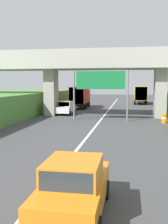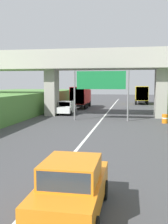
{
  "view_description": "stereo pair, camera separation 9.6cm",
  "coord_description": "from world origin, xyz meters",
  "px_view_note": "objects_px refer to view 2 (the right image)",
  "views": [
    {
      "loc": [
        3.02,
        -0.41,
        3.9
      ],
      "look_at": [
        0.0,
        17.5,
        2.0
      ],
      "focal_mm": 43.02,
      "sensor_mm": 36.0,
      "label": 1
    },
    {
      "loc": [
        3.12,
        -0.39,
        3.9
      ],
      "look_at": [
        0.0,
        17.5,
        2.0
      ],
      "focal_mm": 43.02,
      "sensor_mm": 36.0,
      "label": 2
    }
  ],
  "objects_px": {
    "overhead_highway_sign": "(101,83)",
    "construction_barrel_5": "(161,113)",
    "car_white": "(66,108)",
    "truck_red": "(81,96)",
    "car_orange": "(72,187)",
    "construction_barrel_4": "(165,119)",
    "truck_yellow": "(141,94)"
  },
  "relations": [
    {
      "from": "overhead_highway_sign",
      "to": "car_orange",
      "type": "bearing_deg",
      "value": -86.0
    },
    {
      "from": "truck_red",
      "to": "construction_barrel_4",
      "type": "bearing_deg",
      "value": -53.3
    },
    {
      "from": "construction_barrel_4",
      "to": "construction_barrel_5",
      "type": "height_order",
      "value": "same"
    },
    {
      "from": "overhead_highway_sign",
      "to": "construction_barrel_4",
      "type": "bearing_deg",
      "value": -7.09
    },
    {
      "from": "car_white",
      "to": "truck_red",
      "type": "bearing_deg",
      "value": 88.81
    },
    {
      "from": "truck_yellow",
      "to": "car_white",
      "type": "bearing_deg",
      "value": -116.56
    },
    {
      "from": "truck_yellow",
      "to": "car_white",
      "type": "distance_m",
      "value": 22.77
    },
    {
      "from": "car_white",
      "to": "construction_barrel_4",
      "type": "relative_size",
      "value": 4.56
    },
    {
      "from": "car_white",
      "to": "construction_barrel_5",
      "type": "height_order",
      "value": "car_white"
    },
    {
      "from": "construction_barrel_5",
      "to": "car_orange",
      "type": "bearing_deg",
      "value": -101.72
    },
    {
      "from": "construction_barrel_4",
      "to": "construction_barrel_5",
      "type": "xyz_separation_m",
      "value": [
        0.11,
        4.89,
        0.0
      ]
    },
    {
      "from": "truck_red",
      "to": "car_white",
      "type": "height_order",
      "value": "truck_red"
    },
    {
      "from": "overhead_highway_sign",
      "to": "car_orange",
      "type": "height_order",
      "value": "overhead_highway_sign"
    },
    {
      "from": "overhead_highway_sign",
      "to": "car_white",
      "type": "xyz_separation_m",
      "value": [
        -5.0,
        5.07,
        -3.1
      ]
    },
    {
      "from": "car_orange",
      "to": "car_white",
      "type": "xyz_separation_m",
      "value": [
        -6.45,
        25.9,
        0.0
      ]
    },
    {
      "from": "overhead_highway_sign",
      "to": "construction_barrel_5",
      "type": "relative_size",
      "value": 6.53
    },
    {
      "from": "truck_yellow",
      "to": "car_white",
      "type": "xyz_separation_m",
      "value": [
        -10.17,
        -20.35,
        -1.08
      ]
    },
    {
      "from": "truck_yellow",
      "to": "car_white",
      "type": "relative_size",
      "value": 1.78
    },
    {
      "from": "car_white",
      "to": "construction_barrel_5",
      "type": "xyz_separation_m",
      "value": [
        11.62,
        -0.99,
        -0.4
      ]
    },
    {
      "from": "truck_yellow",
      "to": "construction_barrel_4",
      "type": "relative_size",
      "value": 8.11
    },
    {
      "from": "car_orange",
      "to": "car_white",
      "type": "bearing_deg",
      "value": 103.99
    },
    {
      "from": "overhead_highway_sign",
      "to": "truck_red",
      "type": "height_order",
      "value": "overhead_highway_sign"
    },
    {
      "from": "car_orange",
      "to": "construction_barrel_5",
      "type": "distance_m",
      "value": 25.44
    },
    {
      "from": "overhead_highway_sign",
      "to": "car_orange",
      "type": "xyz_separation_m",
      "value": [
        1.46,
        -20.83,
        -3.1
      ]
    },
    {
      "from": "truck_red",
      "to": "truck_yellow",
      "type": "bearing_deg",
      "value": 47.89
    },
    {
      "from": "car_orange",
      "to": "overhead_highway_sign",
      "type": "bearing_deg",
      "value": 94.0
    },
    {
      "from": "overhead_highway_sign",
      "to": "truck_yellow",
      "type": "distance_m",
      "value": 26.02
    },
    {
      "from": "car_white",
      "to": "truck_yellow",
      "type": "bearing_deg",
      "value": 63.44
    },
    {
      "from": "construction_barrel_5",
      "to": "overhead_highway_sign",
      "type": "bearing_deg",
      "value": -148.39
    },
    {
      "from": "overhead_highway_sign",
      "to": "truck_yellow",
      "type": "xyz_separation_m",
      "value": [
        5.18,
        25.42,
        -2.02
      ]
    },
    {
      "from": "construction_barrel_4",
      "to": "construction_barrel_5",
      "type": "bearing_deg",
      "value": 88.69
    },
    {
      "from": "truck_yellow",
      "to": "overhead_highway_sign",
      "type": "bearing_deg",
      "value": -101.51
    }
  ]
}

